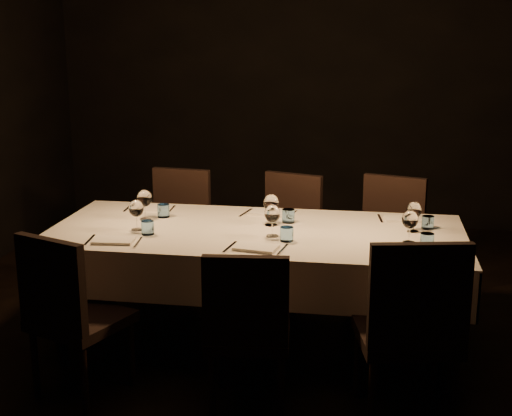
% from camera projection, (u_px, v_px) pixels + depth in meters
% --- Properties ---
extents(room, '(5.01, 6.01, 3.01)m').
position_uv_depth(room, '(256.00, 109.00, 4.17)').
color(room, black).
rests_on(room, ground).
extents(dining_table, '(2.52, 1.12, 0.76)m').
position_uv_depth(dining_table, '(256.00, 242.00, 4.37)').
color(dining_table, black).
rests_on(dining_table, ground).
extents(chair_near_left, '(0.58, 0.58, 0.93)m').
position_uv_depth(chair_near_left, '(69.00, 309.00, 3.77)').
color(chair_near_left, black).
rests_on(chair_near_left, ground).
extents(place_setting_near_left, '(0.35, 0.41, 0.19)m').
position_uv_depth(place_setting_near_left, '(132.00, 222.00, 4.24)').
color(place_setting_near_left, silver).
rests_on(place_setting_near_left, dining_table).
extents(chair_near_center, '(0.47, 0.47, 0.89)m').
position_uv_depth(chair_near_center, '(247.00, 324.00, 3.63)').
color(chair_near_center, black).
rests_on(chair_near_center, ground).
extents(place_setting_near_center, '(0.36, 0.41, 0.19)m').
position_uv_depth(place_setting_near_center, '(271.00, 229.00, 4.10)').
color(place_setting_near_center, silver).
rests_on(place_setting_near_center, dining_table).
extents(chair_near_right, '(0.57, 0.57, 1.00)m').
position_uv_depth(chair_near_right, '(411.00, 325.00, 3.49)').
color(chair_near_right, black).
rests_on(chair_near_right, ground).
extents(place_setting_near_right, '(0.35, 0.41, 0.19)m').
position_uv_depth(place_setting_near_right, '(411.00, 235.00, 3.98)').
color(place_setting_near_right, silver).
rests_on(place_setting_near_right, dining_table).
extents(chair_far_left, '(0.49, 0.49, 0.93)m').
position_uv_depth(chair_far_left, '(177.00, 226.00, 5.34)').
color(chair_far_left, black).
rests_on(chair_far_left, ground).
extents(place_setting_far_left, '(0.36, 0.42, 0.20)m').
position_uv_depth(place_setting_far_left, '(151.00, 204.00, 4.66)').
color(place_setting_far_left, silver).
rests_on(place_setting_far_left, dining_table).
extents(chair_far_center, '(0.55, 0.55, 0.92)m').
position_uv_depth(chair_far_center, '(287.00, 231.00, 5.22)').
color(chair_far_center, black).
rests_on(chair_far_center, ground).
extents(place_setting_far_center, '(0.38, 0.42, 0.20)m').
position_uv_depth(place_setting_far_center, '(274.00, 209.00, 4.53)').
color(place_setting_far_center, silver).
rests_on(place_setting_far_center, dining_table).
extents(chair_far_right, '(0.56, 0.56, 0.94)m').
position_uv_depth(chair_far_right, '(388.00, 237.00, 5.05)').
color(chair_far_right, black).
rests_on(chair_far_right, ground).
extents(place_setting_far_right, '(0.34, 0.41, 0.19)m').
position_uv_depth(place_setting_far_right, '(414.00, 216.00, 4.39)').
color(place_setting_far_right, silver).
rests_on(place_setting_far_right, dining_table).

